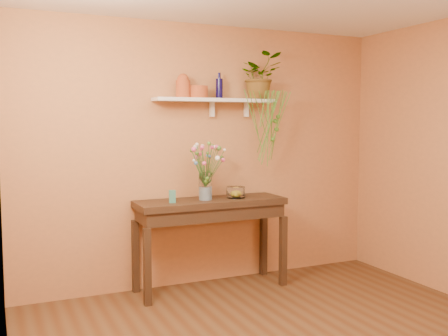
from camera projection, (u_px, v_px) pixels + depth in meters
name	position (u px, v px, depth m)	size (l,w,h in m)	color
room	(315.00, 172.00, 3.60)	(4.04, 4.04, 2.70)	#53371E
sideboard	(211.00, 212.00, 5.20)	(1.52, 0.49, 0.92)	#3E2719
wall_shelf	(216.00, 101.00, 5.27)	(1.30, 0.24, 0.19)	white
terracotta_jug	(183.00, 86.00, 5.08)	(0.19, 0.19, 0.24)	#A8452A
terracotta_pot	(198.00, 92.00, 5.15)	(0.20, 0.20, 0.12)	#A8452A
blue_bottle	(219.00, 88.00, 5.29)	(0.08, 0.08, 0.26)	#0D0937
spider_plant	(260.00, 76.00, 5.44)	(0.44, 0.38, 0.49)	#3B6C1C
plant_fronds	(272.00, 123.00, 5.38)	(0.63, 0.30, 0.80)	#3B6C1C
glass_vase	(205.00, 188.00, 5.14)	(0.13, 0.13, 0.27)	white
bouquet	(206.00, 159.00, 5.12)	(0.42, 0.36, 0.45)	#386B28
glass_bowl	(236.00, 193.00, 5.28)	(0.19, 0.19, 0.11)	white
lemon	(236.00, 193.00, 5.31)	(0.07, 0.07, 0.07)	#FDEF37
carton	(172.00, 197.00, 4.95)	(0.06, 0.05, 0.12)	#356D84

